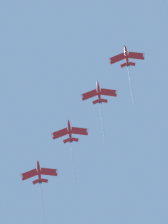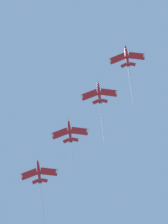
% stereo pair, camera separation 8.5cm
% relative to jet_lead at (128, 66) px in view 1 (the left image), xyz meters
% --- Properties ---
extents(jet_lead, '(25.20, 26.99, 9.21)m').
position_rel_jet_lead_xyz_m(jet_lead, '(0.00, 0.00, 0.00)').
color(jet_lead, red).
extents(jet_second, '(25.85, 27.27, 9.63)m').
position_rel_jet_lead_xyz_m(jet_second, '(-25.18, 1.77, -4.09)').
color(jet_second, red).
extents(jet_third, '(25.91, 27.48, 8.72)m').
position_rel_jet_lead_xyz_m(jet_third, '(-49.77, 2.31, -8.98)').
color(jet_third, red).
extents(jet_fourth, '(24.41, 25.92, 8.46)m').
position_rel_jet_lead_xyz_m(jet_fourth, '(-76.95, 5.04, -13.52)').
color(jet_fourth, red).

